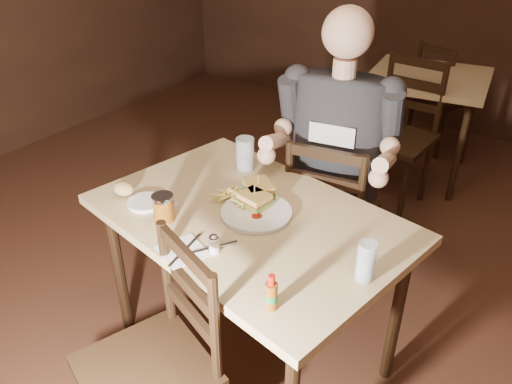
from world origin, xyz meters
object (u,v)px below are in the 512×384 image
Objects in this scene: main_table at (249,230)px; bg_chair_far at (444,97)px; chair_far at (331,214)px; syrup_dispenser at (163,208)px; chair_near at (146,371)px; glass_right at (366,261)px; side_plate at (146,203)px; bg_chair_near at (395,138)px; dinner_plate at (256,214)px; hot_sauce at (271,292)px; bg_table at (427,87)px; glass_left at (245,154)px; diner at (337,124)px.

bg_chair_far is at bearing 89.51° from main_table.
syrup_dispenser is at bearing 58.35° from chair_far.
glass_right is at bearing 63.45° from chair_near.
bg_chair_far is at bearing 95.31° from syrup_dispenser.
bg_chair_near is at bearing 76.95° from side_plate.
chair_far reaches higher than side_plate.
side_plate is at bearing -155.74° from dinner_plate.
chair_near is 0.84m from glass_right.
main_table is 0.55m from hot_sauce.
hot_sauce is 0.88× the size of side_plate.
syrup_dispenser is at bearing -94.49° from bg_chair_near.
hot_sauce is (0.37, 0.23, 0.38)m from chair_near.
chair_far is at bearing 122.58° from glass_right.
syrup_dispenser reaches higher than dinner_plate.
chair_far is 1.01× the size of chair_near.
bg_table is 2.34m from glass_right.
bg_chair_far is at bearing 83.90° from glass_left.
diner is 1.01m from hot_sauce.
chair_far is at bearing 85.53° from dinner_plate.
chair_far reaches higher than chair_near.
main_table is 1.51× the size of chair_near.
syrup_dispenser is at bearing -171.48° from glass_right.
bg_table is at bearing 89.39° from main_table.
chair_far is 3.33× the size of dinner_plate.
syrup_dispenser is at bearing 141.85° from chair_near.
glass_right reaches higher than bg_table.
dinner_plate is 2.15× the size of hot_sauce.
main_table is 0.65m from diner.
chair_far is 6.38× the size of glass_right.
chair_far reaches higher than dinner_plate.
main_table is 9.52× the size of glass_right.
chair_far is 1.04× the size of bg_chair_far.
hot_sauce reaches higher than bg_chair_far.
diner is 0.44m from glass_left.
glass_right is (0.51, -0.11, 0.06)m from dinner_plate.
glass_right is (0.45, -0.67, -0.14)m from diner.
bg_table is 6.19× the size of side_plate.
chair_far is at bearing 59.57° from side_plate.
dinner_plate is 0.46m from side_plate.
hot_sauce reaches higher than main_table.
bg_chair_near is at bearing 114.34° from bg_chair_far.
glass_left reaches higher than hot_sauce.
hot_sauce reaches higher than syrup_dispenser.
bg_chair_near is 1.88m from side_plate.
main_table is 1.40× the size of bg_chair_near.
diner is at bearing 77.49° from syrup_dispenser.
bg_chair_far is 2.22m from diner.
chair_near is at bearing -90.79° from main_table.
diner is (0.06, -1.61, 0.30)m from bg_table.
glass_left reaches higher than chair_far.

